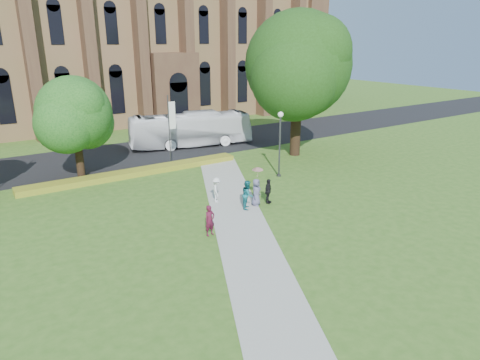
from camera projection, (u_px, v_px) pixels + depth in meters
ground at (248, 225)px, 25.52m from camera, size 160.00×160.00×0.00m
road at (131, 154)px, 41.35m from camera, size 160.00×10.00×0.02m
footpath at (239, 219)px, 26.30m from camera, size 15.58×28.54×0.04m
flower_hedge at (136, 172)px, 34.85m from camera, size 18.00×1.40×0.45m
cathedral at (144, 21)px, 58.16m from camera, size 52.60×18.25×28.00m
streetlamp at (280, 136)px, 33.57m from camera, size 0.44×0.44×5.24m
large_tree at (298, 65)px, 38.43m from camera, size 9.60×9.60×13.20m
street_tree_1 at (74, 113)px, 32.22m from camera, size 5.60×5.60×8.05m
banner_pole_0 at (170, 125)px, 37.60m from camera, size 0.70×0.10×6.00m
tour_coach at (191, 129)px, 43.83m from camera, size 12.83×5.56×3.48m
pedestrian_0 at (210, 220)px, 23.84m from camera, size 0.71×0.53×1.77m
pedestrian_1 at (248, 195)px, 27.64m from camera, size 1.15×1.17×1.90m
pedestrian_2 at (216, 190)px, 28.81m from camera, size 1.06×1.27×1.71m
pedestrian_3 at (268, 191)px, 28.59m from camera, size 1.06×0.86×1.68m
pedestrian_4 at (256, 192)px, 28.21m from camera, size 1.06×0.98×1.82m
parasol at (258, 173)px, 28.00m from camera, size 0.82×0.82×0.64m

